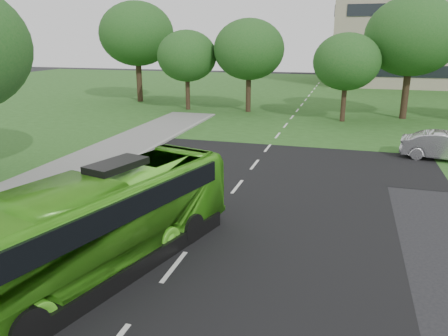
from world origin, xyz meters
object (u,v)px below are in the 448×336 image
Objects in this scene: tree_park_a at (187,56)px; bus at (94,226)px; sedan at (446,146)px; tree_park_f at (137,34)px; tree_park_c at (347,62)px; tree_park_b at (249,49)px; tree_park_d at (412,36)px.

bus is at bearing -74.47° from tree_park_a.
bus is 21.22m from sedan.
tree_park_f is 2.16× the size of sedan.
tree_park_c is 23.28m from tree_park_f.
tree_park_a is 6.15m from tree_park_b.
tree_park_a is at bearing -28.63° from tree_park_f.
tree_park_b is at bearing 163.25° from tree_park_c.
tree_park_c is 6.23m from tree_park_d.
bus is at bearing 152.43° from sedan.
sedan is at bearing -42.52° from tree_park_b.
tree_park_d is 2.09× the size of sedan.
bus reaches higher than sedan.
tree_park_a is at bearing -178.68° from tree_park_d.
bus is at bearing -110.72° from tree_park_d.
sedan is at bearing -31.59° from tree_park_f.
tree_park_c is at bearing -150.98° from tree_park_d.
tree_park_a is 8.50m from tree_park_f.
tree_park_b is 31.20m from bus.
tree_park_b is 0.81× the size of tree_park_f.
tree_park_b is 1.18× the size of tree_park_c.
tree_park_f is at bearing 164.12° from tree_park_c.
tree_park_b is at bearing 56.69° from sedan.
tree_park_f is at bearing 164.70° from tree_park_b.
tree_park_a is 0.70× the size of bus.
tree_park_a reaches higher than tree_park_c.
tree_park_a is at bearing -177.19° from tree_park_b.
tree_park_f is at bearing 67.63° from sedan.
tree_park_f reaches higher than tree_park_b.
sedan is at bearing 68.61° from bus.
tree_park_a is 0.74× the size of tree_park_d.
tree_park_d is at bearing 1.32° from tree_park_a.
tree_park_c is 1.48× the size of sedan.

